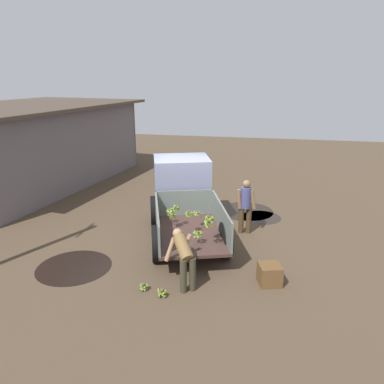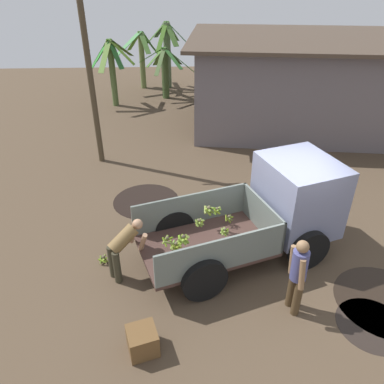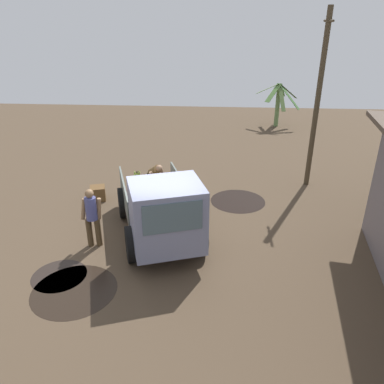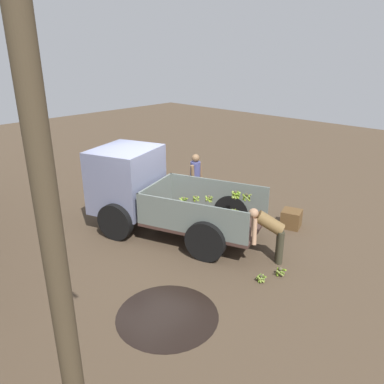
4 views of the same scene
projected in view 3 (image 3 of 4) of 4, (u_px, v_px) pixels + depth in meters
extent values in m
plane|color=brown|center=(161.00, 248.00, 9.99)|extent=(36.00, 36.00, 0.00)
cylinder|color=black|center=(74.00, 291.00, 8.44)|extent=(1.92, 1.92, 0.01)
cylinder|color=black|center=(59.00, 276.00, 8.93)|extent=(1.30, 1.30, 0.01)
cylinder|color=black|center=(238.00, 201.00, 12.61)|extent=(1.83, 1.83, 0.01)
cube|color=#452E28|center=(154.00, 204.00, 11.26)|extent=(3.14, 2.51, 0.08)
cube|color=slate|center=(180.00, 189.00, 11.27)|extent=(2.61, 0.92, 0.76)
cube|color=slate|center=(124.00, 195.00, 10.89)|extent=(2.61, 0.92, 0.76)
cube|color=slate|center=(161.00, 212.00, 9.90)|extent=(0.60, 1.65, 0.76)
cube|color=gray|center=(167.00, 215.00, 8.99)|extent=(1.92, 2.07, 1.63)
cube|color=#4C606B|center=(173.00, 218.00, 8.20)|extent=(0.46, 1.29, 0.72)
cylinder|color=black|center=(200.00, 235.00, 9.72)|extent=(0.96, 0.51, 0.94)
cylinder|color=black|center=(131.00, 244.00, 9.32)|extent=(0.96, 0.51, 0.94)
cylinder|color=black|center=(180.00, 197.00, 11.84)|extent=(0.96, 0.51, 0.94)
cylinder|color=black|center=(122.00, 203.00, 11.43)|extent=(0.96, 0.51, 0.94)
sphere|color=brown|center=(153.00, 182.00, 11.10)|extent=(0.08, 0.08, 0.08)
cylinder|color=#92B240|center=(152.00, 184.00, 11.10)|extent=(0.13, 0.12, 0.13)
cylinder|color=#607418|center=(153.00, 185.00, 11.08)|extent=(0.04, 0.14, 0.14)
cylinder|color=#85A13F|center=(154.00, 184.00, 11.08)|extent=(0.14, 0.13, 0.09)
cylinder|color=#89AC26|center=(155.00, 184.00, 11.14)|extent=(0.15, 0.07, 0.13)
cylinder|color=olive|center=(154.00, 184.00, 11.17)|extent=(0.08, 0.13, 0.14)
cylinder|color=olive|center=(153.00, 183.00, 11.18)|extent=(0.09, 0.15, 0.12)
cylinder|color=olive|center=(151.00, 184.00, 11.14)|extent=(0.14, 0.06, 0.14)
sphere|color=brown|center=(146.00, 195.00, 10.71)|extent=(0.06, 0.06, 0.06)
cylinder|color=olive|center=(145.00, 197.00, 10.72)|extent=(0.13, 0.11, 0.13)
cylinder|color=olive|center=(146.00, 197.00, 10.69)|extent=(0.04, 0.14, 0.13)
cylinder|color=olive|center=(148.00, 197.00, 10.71)|extent=(0.14, 0.10, 0.14)
cylinder|color=#82A13E|center=(148.00, 196.00, 10.76)|extent=(0.14, 0.12, 0.12)
cylinder|color=olive|center=(147.00, 195.00, 10.78)|extent=(0.05, 0.14, 0.13)
cylinder|color=#87B132|center=(145.00, 196.00, 10.76)|extent=(0.13, 0.09, 0.14)
sphere|color=#4A4330|center=(136.00, 176.00, 11.43)|extent=(0.08, 0.08, 0.08)
cylinder|color=olive|center=(134.00, 178.00, 11.43)|extent=(0.17, 0.14, 0.17)
cylinder|color=olive|center=(136.00, 179.00, 11.42)|extent=(0.07, 0.16, 0.18)
cylinder|color=#8EA843|center=(137.00, 178.00, 11.42)|extent=(0.16, 0.16, 0.17)
cylinder|color=olive|center=(138.00, 178.00, 11.46)|extent=(0.16, 0.05, 0.18)
cylinder|color=#80A525|center=(138.00, 177.00, 11.50)|extent=(0.14, 0.16, 0.17)
cylinder|color=#75A326|center=(136.00, 177.00, 11.52)|extent=(0.09, 0.19, 0.15)
cylinder|color=#81A730|center=(134.00, 177.00, 11.48)|extent=(0.19, 0.11, 0.15)
sphere|color=#49422F|center=(137.00, 172.00, 11.71)|extent=(0.07, 0.07, 0.07)
cylinder|color=olive|center=(137.00, 175.00, 11.68)|extent=(0.04, 0.16, 0.16)
cylinder|color=#5B7419|center=(139.00, 174.00, 11.70)|extent=(0.17, 0.12, 0.15)
cylinder|color=olive|center=(139.00, 173.00, 11.77)|extent=(0.15, 0.14, 0.16)
cylinder|color=olive|center=(136.00, 173.00, 11.79)|extent=(0.12, 0.17, 0.16)
cylinder|color=olive|center=(135.00, 174.00, 11.72)|extent=(0.19, 0.08, 0.12)
sphere|color=brown|center=(171.00, 188.00, 10.88)|extent=(0.09, 0.09, 0.09)
cylinder|color=olive|center=(171.00, 189.00, 10.97)|extent=(0.07, 0.19, 0.14)
cylinder|color=#89AD32|center=(169.00, 190.00, 10.93)|extent=(0.17, 0.10, 0.18)
cylinder|color=olive|center=(169.00, 191.00, 10.87)|extent=(0.15, 0.17, 0.17)
cylinder|color=olive|center=(172.00, 190.00, 10.84)|extent=(0.17, 0.19, 0.12)
cylinder|color=olive|center=(173.00, 190.00, 10.93)|extent=(0.18, 0.13, 0.17)
sphere|color=brown|center=(172.00, 205.00, 10.58)|extent=(0.06, 0.06, 0.06)
cylinder|color=olive|center=(170.00, 207.00, 10.57)|extent=(0.11, 0.13, 0.14)
cylinder|color=olive|center=(173.00, 207.00, 10.55)|extent=(0.11, 0.15, 0.12)
cylinder|color=olive|center=(173.00, 207.00, 10.61)|extent=(0.14, 0.05, 0.14)
cylinder|color=olive|center=(172.00, 205.00, 10.65)|extent=(0.04, 0.16, 0.11)
cylinder|color=olive|center=(170.00, 206.00, 10.62)|extent=(0.14, 0.08, 0.14)
sphere|color=brown|center=(146.00, 185.00, 11.70)|extent=(0.07, 0.07, 0.07)
cylinder|color=#8FAC28|center=(144.00, 187.00, 11.68)|extent=(0.13, 0.17, 0.15)
cylinder|color=#80A632|center=(146.00, 188.00, 11.67)|extent=(0.07, 0.18, 0.16)
cylinder|color=#90AB3D|center=(147.00, 188.00, 11.71)|extent=(0.16, 0.11, 0.17)
cylinder|color=#80A03F|center=(148.00, 187.00, 11.74)|extent=(0.19, 0.08, 0.15)
cylinder|color=#82A83D|center=(147.00, 186.00, 11.79)|extent=(0.12, 0.19, 0.13)
cylinder|color=olive|center=(146.00, 185.00, 11.80)|extent=(0.06, 0.20, 0.11)
cylinder|color=olive|center=(144.00, 186.00, 11.77)|extent=(0.16, 0.13, 0.16)
cylinder|color=olive|center=(143.00, 187.00, 11.73)|extent=(0.18, 0.05, 0.16)
sphere|color=brown|center=(166.00, 189.00, 10.71)|extent=(0.06, 0.06, 0.06)
cylinder|color=#597921|center=(165.00, 191.00, 10.71)|extent=(0.10, 0.12, 0.15)
cylinder|color=olive|center=(167.00, 191.00, 10.69)|extent=(0.10, 0.14, 0.13)
cylinder|color=#99AD49|center=(168.00, 190.00, 10.72)|extent=(0.16, 0.05, 0.09)
cylinder|color=olive|center=(167.00, 190.00, 10.77)|extent=(0.09, 0.13, 0.15)
cylinder|color=#587A1D|center=(165.00, 190.00, 10.78)|extent=(0.09, 0.14, 0.14)
cylinder|color=olive|center=(164.00, 190.00, 10.74)|extent=(0.15, 0.05, 0.13)
cylinder|color=#3F3833|center=(384.00, 180.00, 10.09)|extent=(0.16, 0.16, 3.23)
cylinder|color=#473A28|center=(317.00, 103.00, 12.66)|extent=(0.18, 0.18, 5.98)
cylinder|color=#473A28|center=(329.00, 21.00, 11.59)|extent=(1.08, 0.07, 0.07)
cylinder|color=#65864E|center=(278.00, 106.00, 21.00)|extent=(0.24, 0.24, 2.32)
cube|color=#506938|center=(282.00, 97.00, 20.25)|extent=(1.17, 0.41, 1.29)
cube|color=#3D6231|center=(289.00, 97.00, 20.47)|extent=(0.81, 1.22, 1.30)
cube|color=#3C562C|center=(288.00, 91.00, 20.83)|extent=(0.65, 1.16, 0.87)
cube|color=#418038|center=(281.00, 90.00, 21.20)|extent=(1.29, 0.68, 0.90)
cube|color=#3E5524|center=(273.00, 92.00, 21.03)|extent=(0.84, 0.71, 1.04)
cube|color=#5D8239|center=(268.00, 89.00, 20.84)|extent=(0.60, 1.27, 0.63)
cube|color=#57823E|center=(273.00, 93.00, 20.37)|extent=(0.93, 0.92, 0.89)
cylinder|color=#4B3822|center=(90.00, 233.00, 9.97)|extent=(0.18, 0.18, 0.80)
cylinder|color=#4B3822|center=(98.00, 232.00, 9.99)|extent=(0.18, 0.18, 0.80)
cylinder|color=#4C4E88|center=(91.00, 209.00, 9.69)|extent=(0.36, 0.35, 0.63)
sphere|color=#8C6746|center=(89.00, 194.00, 9.52)|extent=(0.23, 0.23, 0.23)
cylinder|color=#8C6746|center=(84.00, 209.00, 9.73)|extent=(0.14, 0.21, 0.60)
cylinder|color=#8C6746|center=(99.00, 209.00, 9.76)|extent=(0.13, 0.18, 0.60)
cylinder|color=#383525|center=(155.00, 182.00, 13.11)|extent=(0.21, 0.21, 0.77)
cylinder|color=#383525|center=(149.00, 183.00, 13.00)|extent=(0.21, 0.21, 0.77)
cylinder|color=brown|center=(155.00, 171.00, 12.63)|extent=(0.70, 0.61, 0.55)
sphere|color=tan|center=(159.00, 168.00, 12.27)|extent=(0.22, 0.22, 0.22)
cylinder|color=tan|center=(164.00, 176.00, 12.53)|extent=(0.25, 0.29, 0.57)
cylinder|color=tan|center=(154.00, 179.00, 12.33)|extent=(0.27, 0.32, 0.56)
sphere|color=#443E2C|center=(180.00, 188.00, 13.25)|extent=(0.07, 0.07, 0.07)
cylinder|color=olive|center=(181.00, 190.00, 13.25)|extent=(0.10, 0.12, 0.14)
cylinder|color=olive|center=(181.00, 190.00, 13.26)|extent=(0.14, 0.07, 0.13)
cylinder|color=olive|center=(181.00, 189.00, 13.30)|extent=(0.13, 0.11, 0.13)
cylinder|color=#869D45|center=(180.00, 189.00, 13.32)|extent=(0.04, 0.13, 0.14)
cylinder|color=olive|center=(179.00, 189.00, 13.32)|extent=(0.11, 0.15, 0.11)
cylinder|color=olive|center=(178.00, 189.00, 13.28)|extent=(0.16, 0.06, 0.10)
cylinder|color=#84A140|center=(179.00, 189.00, 13.23)|extent=(0.13, 0.14, 0.10)
cylinder|color=olive|center=(180.00, 190.00, 13.21)|extent=(0.05, 0.16, 0.09)
sphere|color=brown|center=(168.00, 185.00, 13.42)|extent=(0.09, 0.09, 0.09)
cylinder|color=#5E7E19|center=(168.00, 188.00, 13.41)|extent=(0.11, 0.14, 0.17)
cylinder|color=olive|center=(169.00, 186.00, 13.47)|extent=(0.17, 0.11, 0.13)
cylinder|color=olive|center=(168.00, 186.00, 13.50)|extent=(0.05, 0.16, 0.14)
cylinder|color=#82AE29|center=(166.00, 186.00, 13.46)|extent=(0.18, 0.08, 0.10)
cylinder|color=olive|center=(167.00, 188.00, 13.42)|extent=(0.11, 0.14, 0.16)
cube|color=brown|center=(98.00, 193.00, 12.62)|extent=(0.60, 0.60, 0.47)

